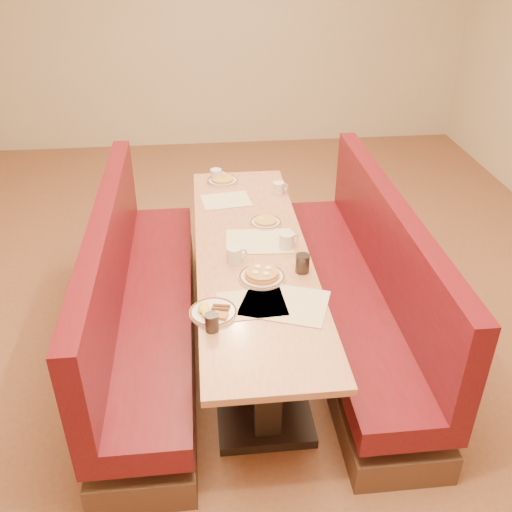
{
  "coord_description": "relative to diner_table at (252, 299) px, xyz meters",
  "views": [
    {
      "loc": [
        -0.3,
        -3.05,
        2.58
      ],
      "look_at": [
        0.0,
        -0.23,
        0.85
      ],
      "focal_mm": 40.0,
      "sensor_mm": 36.0,
      "label": 1
    }
  ],
  "objects": [
    {
      "name": "soda_tumbler_mid",
      "position": [
        0.27,
        -0.27,
        0.43
      ],
      "size": [
        0.08,
        0.08,
        0.11
      ],
      "color": "black",
      "rests_on": "diner_table"
    },
    {
      "name": "booth_left",
      "position": [
        -0.73,
        0.0,
        -0.01
      ],
      "size": [
        0.55,
        2.5,
        1.05
      ],
      "color": "#4C3326",
      "rests_on": "ground"
    },
    {
      "name": "pancake_plate",
      "position": [
        0.03,
        -0.32,
        0.4
      ],
      "size": [
        0.27,
        0.27,
        0.06
      ],
      "rotation": [
        0.0,
        0.0,
        0.02
      ],
      "color": "silver",
      "rests_on": "diner_table"
    },
    {
      "name": "coffee_mug_c",
      "position": [
        0.28,
        0.81,
        0.42
      ],
      "size": [
        0.12,
        0.08,
        0.09
      ],
      "rotation": [
        0.0,
        0.0,
        0.17
      ],
      "color": "silver",
      "rests_on": "diner_table"
    },
    {
      "name": "booth_right",
      "position": [
        0.73,
        0.0,
        -0.01
      ],
      "size": [
        0.55,
        2.5,
        1.05
      ],
      "color": "#4C3326",
      "rests_on": "ground"
    },
    {
      "name": "placemat_far_right",
      "position": [
        0.06,
        0.11,
        0.38
      ],
      "size": [
        0.44,
        0.34,
        0.0
      ],
      "primitive_type": "cube",
      "rotation": [
        0.0,
        0.0,
        -0.06
      ],
      "color": "#FFEDC7",
      "rests_on": "diner_table"
    },
    {
      "name": "soda_tumbler_near",
      "position": [
        -0.28,
        -0.76,
        0.42
      ],
      "size": [
        0.07,
        0.07,
        0.1
      ],
      "color": "black",
      "rests_on": "diner_table"
    },
    {
      "name": "extra_plate_mid",
      "position": [
        0.13,
        0.35,
        0.39
      ],
      "size": [
        0.22,
        0.22,
        0.04
      ],
      "rotation": [
        0.0,
        0.0,
        -0.43
      ],
      "color": "silver",
      "rests_on": "diner_table"
    },
    {
      "name": "diner_table",
      "position": [
        0.0,
        0.0,
        0.0
      ],
      "size": [
        0.7,
        2.5,
        0.75
      ],
      "color": "black",
      "rests_on": "ground"
    },
    {
      "name": "placemat_near_left",
      "position": [
        -0.06,
        -0.56,
        0.38
      ],
      "size": [
        0.38,
        0.29,
        0.0
      ],
      "primitive_type": "cube",
      "rotation": [
        0.0,
        0.0,
        0.06
      ],
      "color": "#FFEDC7",
      "rests_on": "diner_table"
    },
    {
      "name": "placemat_far_left",
      "position": [
        -0.12,
        0.73,
        0.38
      ],
      "size": [
        0.38,
        0.3,
        0.0
      ],
      "primitive_type": "cube",
      "rotation": [
        0.0,
        0.0,
        0.13
      ],
      "color": "#FFEDC7",
      "rests_on": "diner_table"
    },
    {
      "name": "extra_plate_far",
      "position": [
        -0.13,
        1.06,
        0.39
      ],
      "size": [
        0.25,
        0.25,
        0.05
      ],
      "rotation": [
        0.0,
        0.0,
        -0.31
      ],
      "color": "silver",
      "rests_on": "diner_table"
    },
    {
      "name": "placemat_near_right",
      "position": [
        0.12,
        -0.58,
        0.38
      ],
      "size": [
        0.54,
        0.48,
        0.0
      ],
      "primitive_type": "cube",
      "rotation": [
        0.0,
        0.0,
        -0.36
      ],
      "color": "#FFEDC7",
      "rests_on": "diner_table"
    },
    {
      "name": "coffee_mug_d",
      "position": [
        -0.17,
        1.1,
        0.42
      ],
      "size": [
        0.12,
        0.09,
        0.09
      ],
      "rotation": [
        0.0,
        0.0,
        -0.22
      ],
      "color": "silver",
      "rests_on": "diner_table"
    },
    {
      "name": "coffee_mug_b",
      "position": [
        -0.12,
        -0.12,
        0.43
      ],
      "size": [
        0.13,
        0.09,
        0.1
      ],
      "rotation": [
        0.0,
        0.0,
        0.28
      ],
      "color": "silver",
      "rests_on": "diner_table"
    },
    {
      "name": "eggs_plate",
      "position": [
        -0.27,
        -0.63,
        0.39
      ],
      "size": [
        0.25,
        0.25,
        0.05
      ],
      "rotation": [
        0.0,
        0.0,
        -0.38
      ],
      "color": "silver",
      "rests_on": "diner_table"
    },
    {
      "name": "coffee_mug_a",
      "position": [
        0.22,
        0.02,
        0.43
      ],
      "size": [
        0.13,
        0.09,
        0.1
      ],
      "rotation": [
        0.0,
        0.0,
        0.4
      ],
      "color": "silver",
      "rests_on": "diner_table"
    },
    {
      "name": "ground",
      "position": [
        0.0,
        0.0,
        -0.37
      ],
      "size": [
        8.0,
        8.0,
        0.0
      ],
      "primitive_type": "plane",
      "color": "#9E6647",
      "rests_on": "ground"
    },
    {
      "name": "room_envelope",
      "position": [
        0.0,
        0.0,
        1.56
      ],
      "size": [
        6.04,
        8.04,
        2.82
      ],
      "color": "beige",
      "rests_on": "ground"
    }
  ]
}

